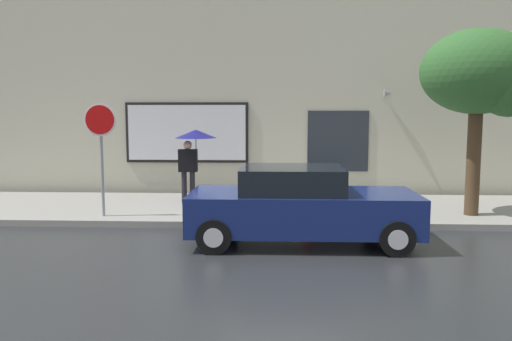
{
  "coord_description": "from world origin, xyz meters",
  "views": [
    {
      "loc": [
        -0.15,
        -9.79,
        2.5
      ],
      "look_at": [
        -0.67,
        1.8,
        1.2
      ],
      "focal_mm": 35.41,
      "sensor_mm": 36.0,
      "label": 1
    }
  ],
  "objects_px": {
    "pedestrian_with_umbrella": "(194,144)",
    "stop_sign": "(101,137)",
    "street_tree": "(484,76)",
    "parked_car": "(300,206)",
    "fire_hydrant": "(309,200)"
  },
  "relations": [
    {
      "from": "pedestrian_with_umbrella",
      "to": "street_tree",
      "type": "relative_size",
      "value": 0.45
    },
    {
      "from": "street_tree",
      "to": "stop_sign",
      "type": "height_order",
      "value": "street_tree"
    },
    {
      "from": "parked_car",
      "to": "fire_hydrant",
      "type": "height_order",
      "value": "parked_car"
    },
    {
      "from": "parked_car",
      "to": "street_tree",
      "type": "xyz_separation_m",
      "value": [
        4.21,
        2.15,
        2.63
      ]
    },
    {
      "from": "stop_sign",
      "to": "fire_hydrant",
      "type": "bearing_deg",
      "value": 0.24
    },
    {
      "from": "street_tree",
      "to": "stop_sign",
      "type": "relative_size",
      "value": 1.65
    },
    {
      "from": "fire_hydrant",
      "to": "stop_sign",
      "type": "distance_m",
      "value": 4.96
    },
    {
      "from": "parked_car",
      "to": "fire_hydrant",
      "type": "xyz_separation_m",
      "value": [
        0.27,
        1.69,
        -0.17
      ]
    },
    {
      "from": "pedestrian_with_umbrella",
      "to": "stop_sign",
      "type": "height_order",
      "value": "stop_sign"
    },
    {
      "from": "street_tree",
      "to": "fire_hydrant",
      "type": "bearing_deg",
      "value": -173.34
    },
    {
      "from": "fire_hydrant",
      "to": "street_tree",
      "type": "bearing_deg",
      "value": 6.66
    },
    {
      "from": "parked_car",
      "to": "fire_hydrant",
      "type": "bearing_deg",
      "value": 80.97
    },
    {
      "from": "parked_car",
      "to": "fire_hydrant",
      "type": "relative_size",
      "value": 5.24
    },
    {
      "from": "parked_car",
      "to": "street_tree",
      "type": "relative_size",
      "value": 1.01
    },
    {
      "from": "stop_sign",
      "to": "parked_car",
      "type": "bearing_deg",
      "value": -20.45
    }
  ]
}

